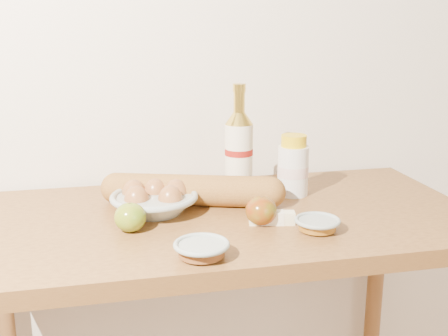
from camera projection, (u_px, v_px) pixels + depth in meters
The scene contains 11 objects.
back_wall at pixel (195, 35), 1.52m from camera, with size 3.50×0.02×2.60m, color silver.
table at pixel (221, 262), 1.35m from camera, with size 1.20×0.60×0.90m.
bourbon_bottle at pixel (239, 152), 1.41m from camera, with size 0.08×0.08×0.29m.
cream_bottle at pixel (293, 167), 1.44m from camera, with size 0.11×0.11×0.16m.
egg_bowl at pixel (154, 200), 1.32m from camera, with size 0.24×0.24×0.07m.
baguette at pixel (192, 190), 1.37m from camera, with size 0.46×0.21×0.08m.
apple_yellowgreen at pixel (130, 217), 1.20m from camera, with size 0.08×0.08×0.06m.
apple_redgreen_right at pixel (261, 211), 1.24m from camera, with size 0.09×0.09×0.07m.
sugar_bowl at pixel (202, 249), 1.08m from camera, with size 0.13×0.13×0.03m.
syrup_bowl at pixel (317, 224), 1.21m from camera, with size 0.10×0.10×0.03m.
butter_stick at pixel (272, 218), 1.25m from camera, with size 0.11×0.05×0.03m.
Camera 1 is at (-0.26, -0.04, 1.35)m, focal length 45.00 mm.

